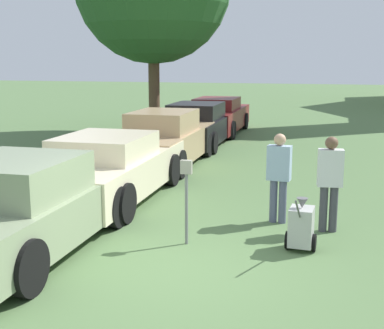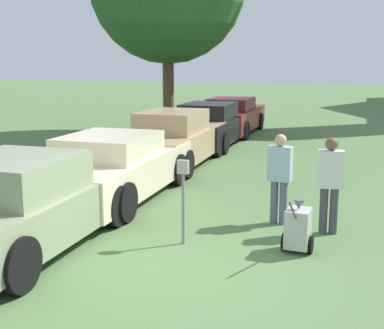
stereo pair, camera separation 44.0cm
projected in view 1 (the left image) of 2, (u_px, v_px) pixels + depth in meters
ground_plane at (175, 270)px, 7.61m from camera, size 120.00×120.00×0.00m
parked_car_sage at (22, 208)px, 8.22m from camera, size 2.11×4.71×1.50m
parked_car_cream at (109, 169)px, 11.32m from camera, size 2.12×4.99×1.41m
parked_car_tan at (165, 140)px, 14.98m from camera, size 1.97×5.10×1.55m
parked_car_black at (198, 126)px, 18.47m from camera, size 2.01×5.11×1.48m
parked_car_maroon at (218, 116)px, 21.56m from camera, size 1.99×5.15×1.44m
parking_meter at (186, 186)px, 8.51m from camera, size 0.18×0.09×1.39m
person_worker at (279, 173)px, 9.66m from camera, size 0.44×0.27×1.65m
person_supervisor at (330, 178)px, 9.15m from camera, size 0.45×0.27×1.67m
equipment_cart at (301, 226)px, 8.34m from camera, size 0.49×1.00×1.00m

